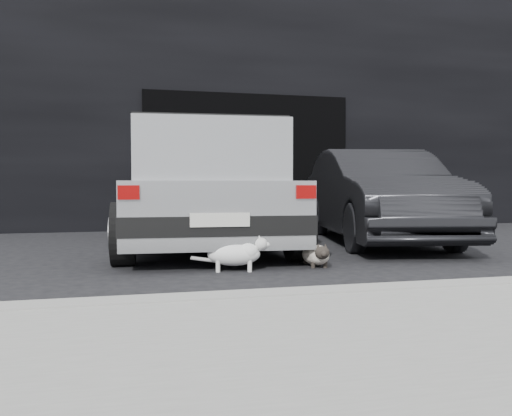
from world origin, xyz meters
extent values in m
plane|color=black|center=(0.00, 0.00, 0.00)|extent=(80.00, 80.00, 0.00)
cube|color=black|center=(1.00, 6.00, 2.50)|extent=(34.00, 4.00, 5.00)
cube|color=black|center=(1.00, 3.99, 1.30)|extent=(4.00, 0.10, 2.60)
cube|color=gray|center=(1.00, -2.60, 0.06)|extent=(18.00, 0.25, 0.12)
cube|color=silver|center=(-0.32, 1.20, 0.55)|extent=(2.26, 4.53, 0.70)
cube|color=silver|center=(-0.34, 0.98, 1.25)|extent=(1.92, 3.05, 0.70)
cube|color=black|center=(-0.34, 0.98, 1.25)|extent=(1.93, 2.94, 0.56)
cube|color=black|center=(-0.47, -0.91, 0.45)|extent=(1.99, 0.31, 0.20)
cube|color=black|center=(-0.18, 3.32, 0.45)|extent=(1.99, 0.31, 0.20)
cube|color=silver|center=(-0.47, -1.01, 0.52)|extent=(0.59, 0.06, 0.14)
cube|color=#8C0707|center=(-1.34, -0.95, 0.79)|extent=(0.21, 0.05, 0.14)
cube|color=#8C0707|center=(0.39, -1.06, 0.79)|extent=(0.21, 0.05, 0.14)
cube|color=black|center=(-0.34, 0.98, 1.62)|extent=(1.90, 2.75, 0.03)
cylinder|color=black|center=(-1.39, -0.31, 0.34)|extent=(0.29, 0.69, 0.68)
cylinder|color=slate|center=(-1.52, -0.30, 0.34)|extent=(0.05, 0.37, 0.37)
cylinder|color=black|center=(0.53, -0.44, 0.34)|extent=(0.29, 0.69, 0.68)
cylinder|color=slate|center=(0.66, -0.45, 0.34)|extent=(0.05, 0.37, 0.37)
cylinder|color=black|center=(-1.18, 2.79, 0.34)|extent=(0.29, 0.69, 0.68)
cylinder|color=slate|center=(-1.31, 2.80, 0.34)|extent=(0.05, 0.37, 0.37)
cylinder|color=black|center=(0.74, 2.66, 0.34)|extent=(0.29, 0.69, 0.68)
cylinder|color=slate|center=(0.87, 2.65, 0.34)|extent=(0.05, 0.37, 0.37)
imported|color=black|center=(2.29, 1.10, 0.69)|extent=(2.21, 4.40, 1.39)
ellipsoid|color=beige|center=(0.59, -0.81, 0.11)|extent=(0.31, 0.55, 0.20)
ellipsoid|color=beige|center=(0.58, -0.94, 0.14)|extent=(0.25, 0.25, 0.19)
ellipsoid|color=black|center=(0.56, -1.08, 0.17)|extent=(0.16, 0.15, 0.13)
sphere|color=black|center=(0.56, -1.14, 0.17)|extent=(0.06, 0.06, 0.06)
cone|color=black|center=(0.60, -1.07, 0.24)|extent=(0.05, 0.07, 0.07)
cone|color=black|center=(0.53, -1.06, 0.24)|extent=(0.05, 0.07, 0.07)
cylinder|color=black|center=(0.64, -0.97, 0.03)|extent=(0.04, 0.04, 0.07)
cylinder|color=black|center=(0.51, -0.96, 0.03)|extent=(0.04, 0.04, 0.07)
cylinder|color=black|center=(0.67, -0.67, 0.03)|extent=(0.04, 0.04, 0.07)
cylinder|color=black|center=(0.54, -0.65, 0.03)|extent=(0.04, 0.04, 0.07)
cylinder|color=black|center=(0.62, -0.53, 0.08)|extent=(0.11, 0.29, 0.09)
ellipsoid|color=white|center=(-0.32, -0.94, 0.17)|extent=(0.57, 0.37, 0.23)
ellipsoid|color=white|center=(-0.19, -0.97, 0.19)|extent=(0.27, 0.27, 0.19)
ellipsoid|color=silver|center=(-0.06, -1.00, 0.27)|extent=(0.16, 0.17, 0.14)
sphere|color=silver|center=(0.00, -1.01, 0.26)|extent=(0.06, 0.06, 0.06)
cone|color=silver|center=(-0.07, -0.96, 0.33)|extent=(0.07, 0.06, 0.07)
cone|color=silver|center=(-0.08, -1.03, 0.33)|extent=(0.07, 0.06, 0.07)
cylinder|color=silver|center=(-0.16, -0.91, 0.07)|extent=(0.04, 0.04, 0.13)
cylinder|color=silver|center=(-0.18, -1.04, 0.07)|extent=(0.04, 0.04, 0.13)
cylinder|color=silver|center=(-0.46, -0.85, 0.07)|extent=(0.04, 0.04, 0.13)
cylinder|color=silver|center=(-0.49, -0.98, 0.07)|extent=(0.04, 0.04, 0.13)
cylinder|color=silver|center=(-0.61, -0.88, 0.12)|extent=(0.29, 0.08, 0.09)
ellipsoid|color=gray|center=(-0.42, -0.95, 0.19)|extent=(0.22, 0.18, 0.10)
camera|label=1|loc=(-1.43, -6.21, 0.87)|focal=38.00mm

